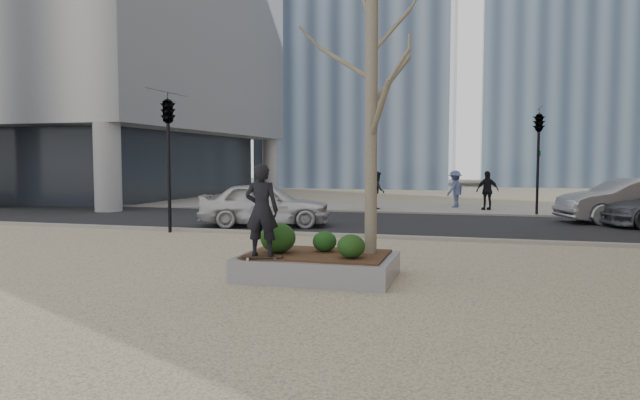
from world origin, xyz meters
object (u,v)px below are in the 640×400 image
(planter, at_px, (318,266))
(skateboard, at_px, (262,258))
(police_car, at_px, (265,204))
(skateboarder, at_px, (262,210))

(planter, distance_m, skateboard, 1.21)
(skateboard, xyz_separation_m, police_car, (-3.23, 8.70, 0.30))
(skateboard, relative_size, skateboarder, 0.45)
(skateboard, distance_m, police_car, 9.29)
(skateboarder, distance_m, police_car, 9.30)
(skateboarder, bearing_deg, skateboard, 175.34)
(planter, xyz_separation_m, police_car, (-4.10, 7.90, 0.57))
(planter, relative_size, police_car, 0.66)
(skateboarder, height_order, police_car, skateboarder)
(police_car, bearing_deg, planter, -166.33)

